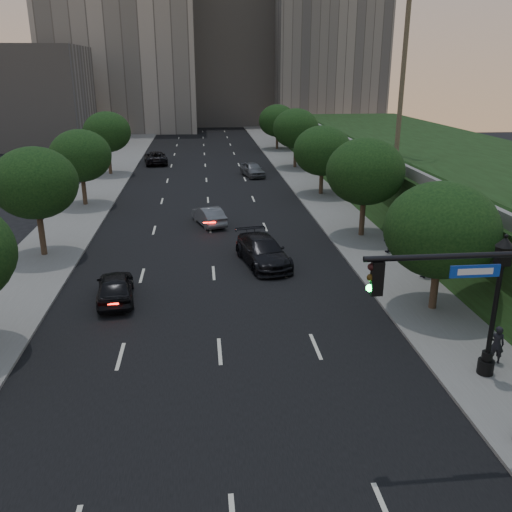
{
  "coord_description": "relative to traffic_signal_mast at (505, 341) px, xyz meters",
  "views": [
    {
      "loc": [
        -0.51,
        -14.71,
        11.02
      ],
      "look_at": [
        1.65,
        6.47,
        3.6
      ],
      "focal_mm": 38.0,
      "sensor_mm": 36.0,
      "label": 1
    }
  ],
  "objects": [
    {
      "name": "tree_left_d",
      "position": [
        -18.24,
        46.78,
        0.9
      ],
      "size": [
        5.0,
        5.0,
        6.71
      ],
      "color": "#38281C",
      "rests_on": "ground"
    },
    {
      "name": "tree_right_a",
      "position": [
        2.36,
        9.78,
        0.35
      ],
      "size": [
        5.2,
        5.2,
        6.24
      ],
      "color": "#38281C",
      "rests_on": "ground"
    },
    {
      "name": "sedan_far_right",
      "position": [
        -2.99,
        44.34,
        -2.91
      ],
      "size": [
        2.73,
        4.77,
        1.53
      ],
      "primitive_type": "imported",
      "rotation": [
        0.0,
        0.0,
        0.22
      ],
      "color": "slate",
      "rests_on": "ground"
    },
    {
      "name": "tree_right_b",
      "position": [
        2.36,
        21.78,
        0.84
      ],
      "size": [
        5.2,
        5.2,
        6.74
      ],
      "color": "#38281C",
      "rests_on": "ground"
    },
    {
      "name": "pedestrian_c",
      "position": [
        3.04,
        17.94,
        -2.67
      ],
      "size": [
        1.08,
        0.76,
        1.7
      ],
      "primitive_type": "imported",
      "rotation": [
        0.0,
        0.0,
        3.53
      ],
      "color": "black",
      "rests_on": "sidewalk_right"
    },
    {
      "name": "office_block_left",
      "position": [
        -21.94,
        93.78,
        12.33
      ],
      "size": [
        26.0,
        20.0,
        32.0
      ],
      "primitive_type": "cube",
      "color": "gray",
      "rests_on": "ground"
    },
    {
      "name": "tree_right_e",
      "position": [
        2.36,
        63.78,
        0.35
      ],
      "size": [
        5.2,
        5.2,
        6.24
      ],
      "color": "#38281C",
      "rests_on": "ground"
    },
    {
      "name": "office_block_filler",
      "position": [
        -33.94,
        71.78,
        3.33
      ],
      "size": [
        18.0,
        16.0,
        14.0
      ],
      "primitive_type": "cube",
      "color": "gray",
      "rests_on": "ground"
    },
    {
      "name": "tree_right_d",
      "position": [
        2.36,
        48.78,
        0.84
      ],
      "size": [
        5.2,
        5.2,
        6.74
      ],
      "color": "#38281C",
      "rests_on": "ground"
    },
    {
      "name": "street_lamp",
      "position": [
        1.92,
        3.89,
        -1.04
      ],
      "size": [
        0.64,
        0.64,
        5.62
      ],
      "color": "black",
      "rests_on": "ground"
    },
    {
      "name": "sedan_near_left",
      "position": [
        -12.89,
        12.49,
        -2.93
      ],
      "size": [
        2.26,
        4.56,
        1.49
      ],
      "primitive_type": "imported",
      "rotation": [
        0.0,
        0.0,
        3.26
      ],
      "color": "black",
      "rests_on": "ground"
    },
    {
      "name": "sedan_mid_left",
      "position": [
        -7.99,
        25.9,
        -2.98
      ],
      "size": [
        2.63,
        4.42,
        1.38
      ],
      "primitive_type": "imported",
      "rotation": [
        0.0,
        0.0,
        3.44
      ],
      "color": "#585B60",
      "rests_on": "ground"
    },
    {
      "name": "sedan_near_right",
      "position": [
        -4.98,
        17.03,
        -2.87
      ],
      "size": [
        3.33,
        5.9,
        1.61
      ],
      "primitive_type": "imported",
      "rotation": [
        0.0,
        0.0,
        0.2
      ],
      "color": "black",
      "rests_on": "ground"
    },
    {
      "name": "parapet_wall",
      "position": [
        5.56,
        29.78,
        0.68
      ],
      "size": [
        0.35,
        90.0,
        0.7
      ],
      "primitive_type": "cube",
      "color": "slate",
      "rests_on": "embankment"
    },
    {
      "name": "tree_left_b",
      "position": [
        -18.24,
        19.78,
        0.9
      ],
      "size": [
        5.0,
        5.0,
        6.71
      ],
      "color": "#38281C",
      "rests_on": "ground"
    },
    {
      "name": "traffic_signal_mast",
      "position": [
        0.0,
        0.0,
        0.0
      ],
      "size": [
        5.68,
        0.56,
        7.0
      ],
      "color": "black",
      "rests_on": "ground"
    },
    {
      "name": "tree_left_c",
      "position": [
        -18.24,
        32.78,
        0.53
      ],
      "size": [
        5.0,
        5.0,
        6.34
      ],
      "color": "#38281C",
      "rests_on": "ground"
    },
    {
      "name": "road_surface",
      "position": [
        -7.94,
        31.78,
        -3.66
      ],
      "size": [
        16.0,
        140.0,
        0.02
      ],
      "primitive_type": "cube",
      "color": "black",
      "rests_on": "ground"
    },
    {
      "name": "sidewalk_right",
      "position": [
        2.31,
        31.78,
        -3.6
      ],
      "size": [
        4.5,
        140.0,
        0.15
      ],
      "primitive_type": "cube",
      "color": "slate",
      "rests_on": "ground"
    },
    {
      "name": "embankment",
      "position": [
        14.06,
        29.78,
        -1.67
      ],
      "size": [
        18.0,
        90.0,
        4.0
      ],
      "primitive_type": "cube",
      "color": "black",
      "rests_on": "ground"
    },
    {
      "name": "pedestrian_a",
      "position": [
        2.68,
        4.62,
        -2.75
      ],
      "size": [
        0.66,
        0.54,
        1.55
      ],
      "primitive_type": "imported",
      "rotation": [
        0.0,
        0.0,
        2.81
      ],
      "color": "black",
      "rests_on": "sidewalk_right"
    },
    {
      "name": "ground",
      "position": [
        -7.94,
        1.78,
        -3.67
      ],
      "size": [
        160.0,
        160.0,
        0.0
      ],
      "primitive_type": "plane",
      "color": "black",
      "rests_on": "ground"
    },
    {
      "name": "office_block_right",
      "position": [
        16.06,
        97.78,
        14.33
      ],
      "size": [
        20.0,
        22.0,
        36.0
      ],
      "primitive_type": "cube",
      "color": "gray",
      "rests_on": "ground"
    },
    {
      "name": "sedan_far_left",
      "position": [
        -13.86,
        53.42,
        -2.91
      ],
      "size": [
        3.25,
        5.79,
        1.53
      ],
      "primitive_type": "imported",
      "rotation": [
        0.0,
        0.0,
        3.28
      ],
      "color": "black",
      "rests_on": "ground"
    },
    {
      "name": "tree_right_c",
      "position": [
        2.36,
        34.78,
        0.35
      ],
      "size": [
        5.2,
        5.2,
        6.24
      ],
      "color": "#38281C",
      "rests_on": "ground"
    },
    {
      "name": "pedestrian_b",
      "position": [
        3.58,
        13.7,
        -2.63
      ],
      "size": [
        0.91,
        0.74,
        1.78
      ],
      "primitive_type": "imported",
      "rotation": [
        0.0,
        0.0,
        3.07
      ],
      "color": "black",
      "rests_on": "sidewalk_right"
    },
    {
      "name": "sidewalk_left",
      "position": [
        -18.19,
        31.78,
        -3.6
      ],
      "size": [
        4.5,
        140.0,
        0.15
      ],
      "primitive_type": "cube",
      "color": "slate",
      "rests_on": "ground"
    },
    {
      "name": "office_block_mid",
      "position": [
        -1.94,
        103.78,
        9.33
      ],
      "size": [
        22.0,
        18.0,
        26.0
      ],
      "primitive_type": "cube",
      "color": "gray",
      "rests_on": "ground"
    }
  ]
}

